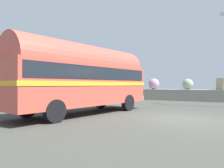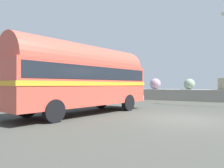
# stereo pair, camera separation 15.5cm
# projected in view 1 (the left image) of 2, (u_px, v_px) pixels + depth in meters

# --- Properties ---
(ground) EXTENTS (32.00, 26.00, 0.02)m
(ground) POSITION_uv_depth(u_px,v_px,m) (184.00, 119.00, 9.53)
(ground) COLOR #3B3C37
(breakwater) EXTENTS (31.36, 2.21, 2.40)m
(breakwater) POSITION_uv_depth(u_px,v_px,m) (206.00, 93.00, 19.90)
(breakwater) COLOR gray
(breakwater) RESTS_ON ground
(vintage_coach) EXTENTS (3.94, 8.88, 3.70)m
(vintage_coach) POSITION_uv_depth(u_px,v_px,m) (83.00, 76.00, 11.30)
(vintage_coach) COLOR black
(vintage_coach) RESTS_ON ground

